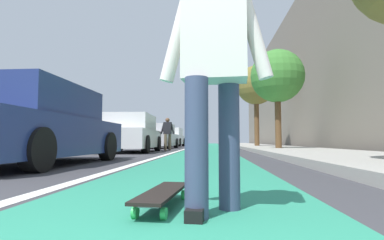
# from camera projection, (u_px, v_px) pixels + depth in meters

# --- Properties ---
(ground_plane) EXTENTS (80.00, 80.00, 0.00)m
(ground_plane) POSITION_uv_depth(u_px,v_px,m) (205.00, 153.00, 10.72)
(ground_plane) COLOR #38383D
(bike_lane_paint) EXTENTS (56.00, 2.14, 0.00)m
(bike_lane_paint) POSITION_uv_depth(u_px,v_px,m) (209.00, 146.00, 24.66)
(bike_lane_paint) COLOR #288466
(bike_lane_paint) RESTS_ON ground
(lane_stripe_white) EXTENTS (52.00, 0.16, 0.01)m
(lane_stripe_white) POSITION_uv_depth(u_px,v_px,m) (191.00, 147.00, 20.76)
(lane_stripe_white) COLOR silver
(lane_stripe_white) RESTS_ON ground
(sidewalk_curb) EXTENTS (52.00, 3.20, 0.15)m
(sidewalk_curb) POSITION_uv_depth(u_px,v_px,m) (264.00, 147.00, 18.46)
(sidewalk_curb) COLOR #9E9B93
(sidewalk_curb) RESTS_ON ground
(building_facade) EXTENTS (40.00, 1.20, 9.20)m
(building_facade) POSITION_uv_depth(u_px,v_px,m) (289.00, 86.00, 22.58)
(building_facade) COLOR slate
(building_facade) RESTS_ON ground
(skateboard) EXTENTS (0.85, 0.28, 0.11)m
(skateboard) POSITION_uv_depth(u_px,v_px,m) (163.00, 194.00, 2.00)
(skateboard) COLOR green
(skateboard) RESTS_ON ground
(skater_person) EXTENTS (0.45, 0.72, 1.64)m
(skater_person) POSITION_uv_depth(u_px,v_px,m) (214.00, 63.00, 1.89)
(skater_person) COLOR #384260
(skater_person) RESTS_ON ground
(parked_car_near) EXTENTS (4.40, 2.01, 1.48)m
(parked_car_near) POSITION_uv_depth(u_px,v_px,m) (36.00, 127.00, 5.61)
(parked_car_near) COLOR navy
(parked_car_near) RESTS_ON ground
(parked_car_mid) EXTENTS (4.47, 2.03, 1.48)m
(parked_car_mid) POSITION_uv_depth(u_px,v_px,m) (131.00, 134.00, 12.00)
(parked_car_mid) COLOR silver
(parked_car_mid) RESTS_ON ground
(parked_car_far) EXTENTS (4.09, 2.01, 1.46)m
(parked_car_far) POSITION_uv_depth(u_px,v_px,m) (159.00, 137.00, 18.12)
(parked_car_far) COLOR #B7B7BC
(parked_car_far) RESTS_ON ground
(parked_car_end) EXTENTS (4.35, 2.05, 1.49)m
(parked_car_end) POSITION_uv_depth(u_px,v_px,m) (171.00, 138.00, 24.88)
(parked_car_end) COLOR silver
(parked_car_end) RESTS_ON ground
(traffic_light) EXTENTS (0.33, 0.28, 4.41)m
(traffic_light) POSITION_uv_depth(u_px,v_px,m) (189.00, 109.00, 24.71)
(traffic_light) COLOR #2D2D2D
(traffic_light) RESTS_ON ground
(street_tree_mid) EXTENTS (2.25, 2.25, 4.32)m
(street_tree_mid) POSITION_uv_depth(u_px,v_px,m) (277.00, 77.00, 12.73)
(street_tree_mid) COLOR brown
(street_tree_mid) RESTS_ON ground
(street_tree_far) EXTENTS (2.45, 2.45, 5.17)m
(street_tree_far) POSITION_uv_depth(u_px,v_px,m) (256.00, 86.00, 18.84)
(street_tree_far) COLOR brown
(street_tree_far) RESTS_ON ground
(pedestrian_distant) EXTENTS (0.43, 0.66, 1.52)m
(pedestrian_distant) POSITION_uv_depth(u_px,v_px,m) (168.00, 132.00, 13.95)
(pedestrian_distant) COLOR brown
(pedestrian_distant) RESTS_ON ground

